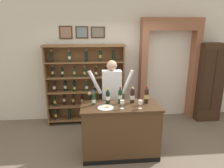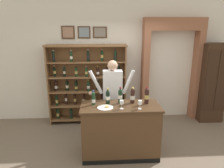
% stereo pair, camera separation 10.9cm
% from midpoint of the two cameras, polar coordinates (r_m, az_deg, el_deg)
% --- Properties ---
extents(ground_plane, '(14.00, 14.00, 0.02)m').
position_cam_midpoint_polar(ground_plane, '(4.22, 2.34, -18.72)').
color(ground_plane, '#6B5B4C').
extents(back_wall, '(12.00, 0.19, 3.09)m').
position_cam_midpoint_polar(back_wall, '(5.36, 0.59, 6.73)').
color(back_wall, silver).
rests_on(back_wall, ground).
extents(wine_shelf, '(1.91, 0.35, 1.95)m').
position_cam_midpoint_polar(wine_shelf, '(5.15, -6.16, 0.21)').
color(wine_shelf, brown).
rests_on(wine_shelf, ground).
extents(archway_doorway, '(1.49, 0.45, 2.57)m').
position_cam_midpoint_polar(archway_doorway, '(5.56, 16.20, 5.62)').
color(archway_doorway, '#935B42').
rests_on(archway_doorway, ground).
extents(side_cabinet, '(0.60, 0.47, 1.98)m').
position_cam_midpoint_polar(side_cabinet, '(5.83, 26.04, 0.27)').
color(side_cabinet, '#382316').
rests_on(side_cabinet, ground).
extents(tasting_counter, '(1.43, 0.63, 1.00)m').
position_cam_midpoint_polar(tasting_counter, '(3.96, 3.10, -12.62)').
color(tasting_counter, '#4C331E').
rests_on(tasting_counter, ground).
extents(shopkeeper, '(0.96, 0.22, 1.72)m').
position_cam_midpoint_polar(shopkeeper, '(4.29, 0.86, -2.20)').
color(shopkeeper, '#2D3347').
rests_on(shopkeeper, ground).
extents(tasting_bottle_brunello, '(0.07, 0.07, 0.27)m').
position_cam_midpoint_polar(tasting_bottle_brunello, '(3.76, -4.28, -3.89)').
color(tasting_bottle_brunello, '#19381E').
rests_on(tasting_bottle_brunello, tasting_counter).
extents(tasting_bottle_prosecco, '(0.07, 0.07, 0.30)m').
position_cam_midpoint_polar(tasting_bottle_prosecco, '(3.78, -0.33, -3.52)').
color(tasting_bottle_prosecco, black).
rests_on(tasting_bottle_prosecco, tasting_counter).
extents(tasting_bottle_rosso, '(0.07, 0.07, 0.31)m').
position_cam_midpoint_polar(tasting_bottle_rosso, '(3.82, 3.09, -3.24)').
color(tasting_bottle_rosso, black).
rests_on(tasting_bottle_rosso, tasting_counter).
extents(tasting_bottle_bianco, '(0.08, 0.08, 0.30)m').
position_cam_midpoint_polar(tasting_bottle_bianco, '(3.85, 6.45, -3.10)').
color(tasting_bottle_bianco, black).
rests_on(tasting_bottle_bianco, tasting_counter).
extents(tasting_bottle_riserva, '(0.08, 0.08, 0.31)m').
position_cam_midpoint_polar(tasting_bottle_riserva, '(3.86, 10.29, -3.12)').
color(tasting_bottle_riserva, black).
rests_on(tasting_bottle_riserva, tasting_counter).
extents(wine_glass_spare, '(0.07, 0.07, 0.15)m').
position_cam_midpoint_polar(wine_glass_spare, '(3.60, 8.54, -5.18)').
color(wine_glass_spare, silver).
rests_on(wine_glass_spare, tasting_counter).
extents(wine_glass_center, '(0.07, 0.07, 0.15)m').
position_cam_midpoint_polar(wine_glass_center, '(3.57, 3.53, -5.16)').
color(wine_glass_center, silver).
rests_on(wine_glass_center, tasting_counter).
extents(cheese_plate, '(0.28, 0.28, 0.04)m').
position_cam_midpoint_polar(cheese_plate, '(3.64, -0.96, -6.44)').
color(cheese_plate, white).
rests_on(cheese_plate, tasting_counter).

